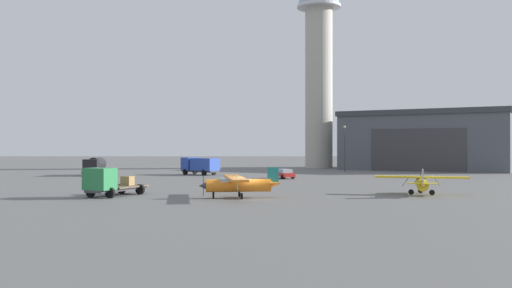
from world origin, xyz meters
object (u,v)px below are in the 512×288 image
Objects in this scene: truck_box_blue at (199,165)px; light_post_north at (343,144)px; control_tower at (317,62)px; truck_fuel_tanker_black at (93,165)px; airplane_yellow at (420,182)px; airplane_orange at (238,184)px; car_red at (282,173)px; truck_flatbed_green at (107,183)px.

light_post_north is at bearing -121.23° from truck_box_blue.
truck_fuel_tanker_black is (-39.51, -30.93, -21.17)m from control_tower.
truck_box_blue is at bearing -127.79° from control_tower.
control_tower is 4.98× the size of airplane_yellow.
control_tower is at bearing 97.72° from light_post_north.
airplane_orange reaches higher than car_red.
truck_fuel_tanker_black reaches higher than car_red.
airplane_orange is 12.43m from truck_flatbed_green.
truck_fuel_tanker_black reaches higher than truck_box_blue.
truck_flatbed_green is 34.16m from car_red.
truck_box_blue is (16.78, 1.61, -0.01)m from truck_fuel_tanker_black.
control_tower is 76.79m from truck_flatbed_green.
truck_fuel_tanker_black is at bearing -164.17° from light_post_north.
light_post_north is (2.58, -19.00, -17.75)m from control_tower.
control_tower reaches higher than airplane_yellow.
light_post_north is at bearing 14.08° from airplane_yellow.
airplane_yellow is 1.83× the size of car_red.
car_red is at bearing 173.69° from truck_flatbed_green.
airplane_orange is at bearing 31.39° from truck_fuel_tanker_black.
truck_fuel_tanker_black is at bearing -65.59° from airplane_orange.
truck_flatbed_green is at bearing -14.26° from airplane_orange.
car_red is (13.22, -10.05, -0.88)m from truck_box_blue.
light_post_north is at bearing 105.13° from truck_fuel_tanker_black.
control_tower reaches higher than truck_box_blue.
truck_fuel_tanker_black is at bearing 42.08° from truck_box_blue.
truck_box_blue is at bearing 48.31° from airplane_yellow.
light_post_north reaches higher than airplane_orange.
truck_flatbed_green reaches higher than airplane_yellow.
truck_box_blue is (-22.73, -29.32, -21.17)m from control_tower.
control_tower is 5.26× the size of light_post_north.
control_tower is 6.65× the size of truck_box_blue.
truck_fuel_tanker_black is (-42.05, 35.59, 0.40)m from airplane_yellow.
light_post_north is (0.04, 47.52, 3.82)m from airplane_yellow.
airplane_orange is at bearing -102.21° from control_tower.
airplane_yellow is 44.98m from truck_box_blue.
truck_flatbed_green is 39.39m from truck_box_blue.
control_tower reaches higher than light_post_north.
truck_flatbed_green is at bearing 127.98° from car_red.
airplane_orange is (-15.12, -69.85, -21.48)m from control_tower.
car_red is (30.00, -8.44, -0.89)m from truck_fuel_tanker_black.
car_red is at bearing -103.58° from control_tower.
control_tower is at bearing -109.88° from airplane_orange.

